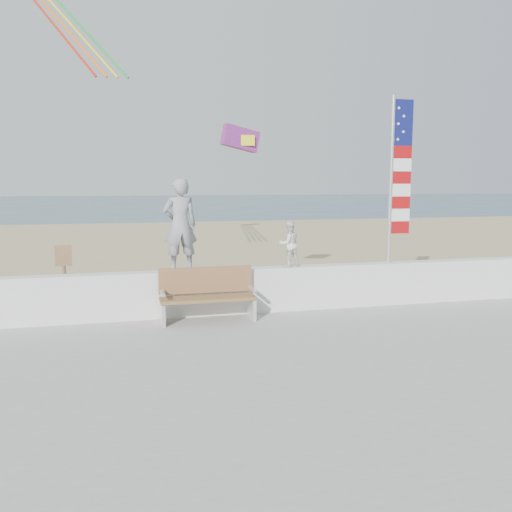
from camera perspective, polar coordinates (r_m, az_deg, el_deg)
The scene contains 10 objects.
ground at distance 9.23m, azimuth 1.55°, elevation -9.85°, with size 220.00×220.00×0.00m, color #304C60.
sand at distance 17.85m, azimuth -6.30°, elevation -1.16°, with size 90.00×40.00×0.08m, color tan.
boardwalk at distance 5.73m, azimuth 13.19°, elevation -20.18°, with size 50.00×12.40×0.10m, color #A4A49F.
seawall at distance 10.95m, azimuth -1.27°, elevation -3.63°, with size 30.00×0.35×0.90m, color silver.
adult at distance 10.56m, azimuth -8.00°, elevation 3.26°, with size 0.65×0.43×1.80m, color gray.
child at distance 11.06m, azimuth 3.50°, elevation 1.27°, with size 0.45×0.35×0.93m, color silver.
bench at distance 10.35m, azimuth -5.16°, elevation -4.00°, with size 1.80×0.57×1.00m.
flag at distance 11.92m, azimuth 14.59°, elevation 8.47°, with size 0.50×0.08×3.50m.
parafoil_kite at distance 12.94m, azimuth -1.56°, elevation 12.23°, with size 0.98×0.44×0.65m.
sign at distance 11.60m, azimuth -19.53°, elevation -1.86°, with size 0.32×0.07×1.46m.
Camera 1 is at (-2.39, -8.47, 2.79)m, focal length 38.00 mm.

